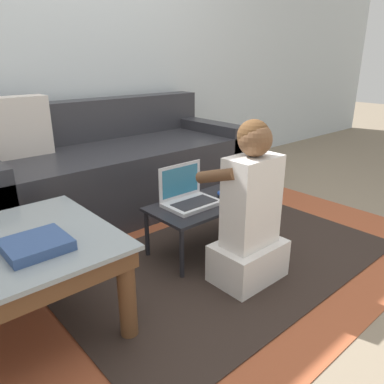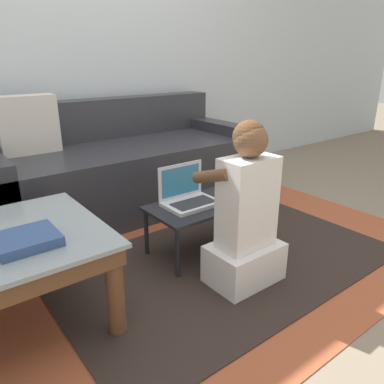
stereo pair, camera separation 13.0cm
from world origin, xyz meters
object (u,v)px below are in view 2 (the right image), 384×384
laptop_desk (205,208)px  book_on_table (27,240)px  couch (120,169)px  computer_mouse (226,195)px  laptop (189,198)px  person_seated (246,217)px

laptop_desk → book_on_table: size_ratio=2.96×
couch → computer_mouse: couch is taller
couch → laptop_desk: 0.90m
laptop → book_on_table: laptop is taller
laptop → computer_mouse: laptop is taller
laptop_desk → computer_mouse: bearing=-4.5°
laptop_desk → computer_mouse: (0.15, -0.01, 0.05)m
laptop → book_on_table: 0.90m
couch → book_on_table: size_ratio=8.84×
couch → book_on_table: 1.39m
couch → laptop: 0.86m
laptop_desk → computer_mouse: size_ratio=6.25×
couch → computer_mouse: 0.93m
couch → laptop_desk: (0.06, -0.89, -0.03)m
laptop → book_on_table: bearing=-167.9°
person_seated → book_on_table: person_seated is taller
couch → book_on_table: couch is taller
couch → person_seated: 1.26m
person_seated → computer_mouse: bearing=60.5°
laptop_desk → person_seated: person_seated is taller
couch → laptop: couch is taller
laptop_desk → book_on_table: (-0.96, -0.15, 0.17)m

